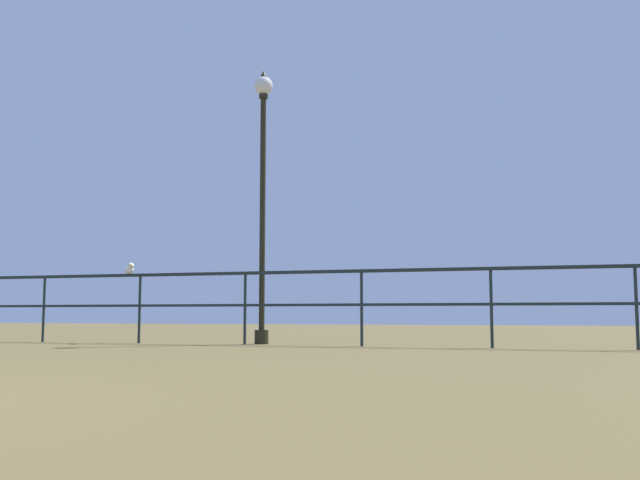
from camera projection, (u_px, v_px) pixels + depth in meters
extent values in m
cube|color=#1B2728|center=(245.00, 273.00, 11.26)|extent=(25.96, 0.05, 0.05)
cube|color=#1B2728|center=(245.00, 305.00, 11.21)|extent=(25.96, 0.04, 0.04)
cylinder|color=#1B2728|center=(44.00, 309.00, 12.34)|extent=(0.04, 0.04, 1.10)
cylinder|color=#1B2728|center=(140.00, 309.00, 11.77)|extent=(0.04, 0.04, 1.10)
cylinder|color=#1B2728|center=(245.00, 309.00, 11.21)|extent=(0.04, 0.04, 1.10)
cylinder|color=#1B2728|center=(362.00, 308.00, 10.64)|extent=(0.04, 0.04, 1.10)
cylinder|color=#1B2728|center=(491.00, 308.00, 10.08)|extent=(0.04, 0.04, 1.10)
cylinder|color=#1B2728|center=(637.00, 308.00, 9.51)|extent=(0.04, 0.04, 1.10)
cylinder|color=black|center=(261.00, 337.00, 11.38)|extent=(0.22, 0.22, 0.22)
cylinder|color=black|center=(263.00, 212.00, 11.58)|extent=(0.09, 0.09, 3.72)
cylinder|color=black|center=(263.00, 97.00, 11.77)|extent=(0.15, 0.15, 0.06)
sphere|color=silver|center=(264.00, 86.00, 11.79)|extent=(0.30, 0.30, 0.30)
cone|color=black|center=(264.00, 74.00, 11.81)|extent=(0.11, 0.11, 0.10)
ellipsoid|color=white|center=(129.00, 270.00, 11.90)|extent=(0.27, 0.27, 0.13)
ellipsoid|color=gray|center=(129.00, 269.00, 11.90)|extent=(0.23, 0.23, 0.05)
sphere|color=white|center=(131.00, 266.00, 11.81)|extent=(0.11, 0.11, 0.11)
cone|color=yellow|center=(132.00, 266.00, 11.75)|extent=(0.07, 0.07, 0.04)
cube|color=gray|center=(127.00, 270.00, 12.02)|extent=(0.10, 0.10, 0.02)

